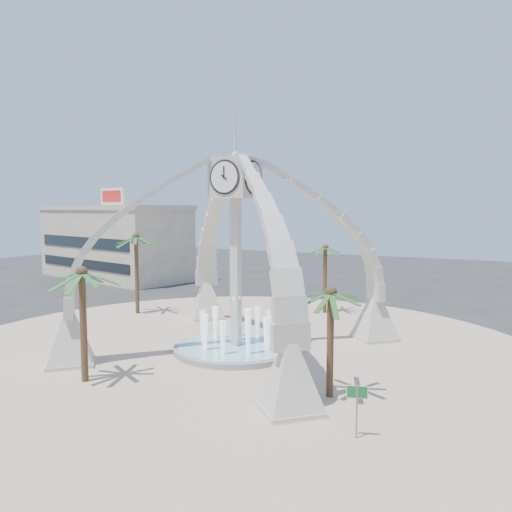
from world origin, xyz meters
The scene contains 10 objects.
ground centered at (0.00, 0.00, 0.00)m, with size 140.00×140.00×0.00m, color #282828.
plaza centered at (0.00, 0.00, 0.03)m, with size 40.00×40.00×0.06m, color tan.
clock_tower centered at (0.00, 0.00, 6.49)m, with size 17.94×17.94×16.30m.
fountain centered at (0.00, 0.00, 0.29)m, with size 8.00×8.00×3.62m.
building_nw centered at (-32.00, 22.00, 4.83)m, with size 23.75×13.73×11.90m.
palm_east centered at (8.02, -4.56, 5.12)m, with size 4.68×4.68×5.88m.
palm_west centered at (-13.50, 5.81, 6.64)m, with size 4.77×4.77×7.49m.
palm_north centered at (0.76, 13.89, 5.71)m, with size 4.11×4.11×6.48m.
palm_south centered at (-4.11, -8.71, 5.78)m, with size 4.85×4.85×6.60m.
street_sign centered at (10.51, -8.25, 1.66)m, with size 0.82×0.29×2.32m.
Camera 1 is at (16.13, -26.90, 9.14)m, focal length 35.00 mm.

